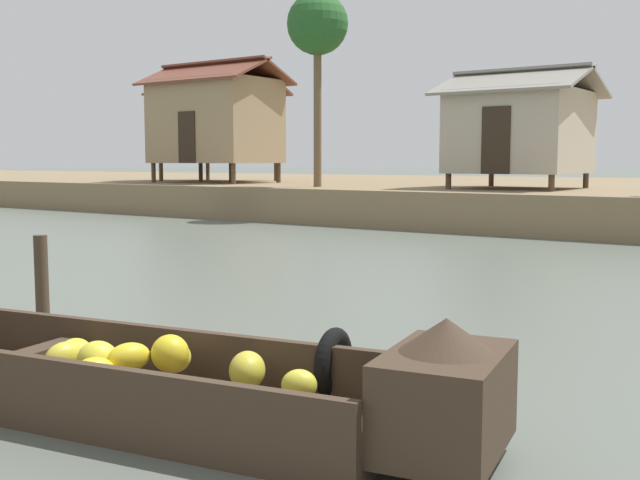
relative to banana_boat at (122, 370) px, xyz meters
The scene contains 7 objects.
ground_plane 4.29m from the banana_boat, 89.11° to the left, with size 300.00×300.00×0.00m, color #596056.
banana_boat is the anchor object (origin of this frame).
stilt_house_left 25.26m from the banana_boat, 130.91° to the left, with size 4.78×3.56×4.35m.
stilt_house_mid_left 23.09m from the banana_boat, 131.01° to the left, with size 5.00×3.38×4.40m.
stilt_house_mid_right 18.26m from the banana_boat, 101.76° to the left, with size 4.03×4.00×3.42m.
palm_tree_near 19.01m from the banana_boat, 120.72° to the left, with size 1.86×1.86×5.83m.
mooring_post 2.96m from the banana_boat, 155.32° to the left, with size 0.14×0.14×1.04m, color #423323.
Camera 1 is at (4.15, 2.17, 1.81)m, focal length 42.79 mm.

